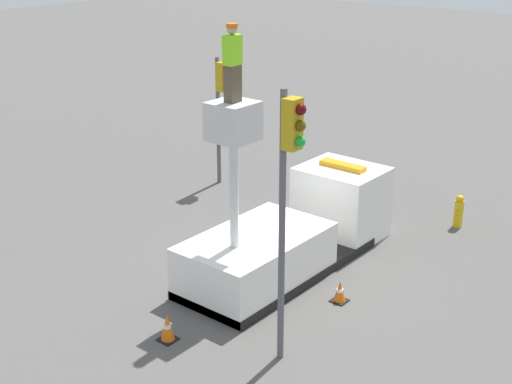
# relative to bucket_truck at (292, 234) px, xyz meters

# --- Properties ---
(ground_plane) EXTENTS (120.00, 120.00, 0.00)m
(ground_plane) POSITION_rel_bucket_truck_xyz_m (-0.55, 0.00, -0.90)
(ground_plane) COLOR #565451
(bucket_truck) EXTENTS (6.97, 2.39, 4.99)m
(bucket_truck) POSITION_rel_bucket_truck_xyz_m (0.00, 0.00, 0.00)
(bucket_truck) COLOR black
(bucket_truck) RESTS_ON ground
(worker) EXTENTS (0.40, 0.26, 1.75)m
(worker) POSITION_rel_bucket_truck_xyz_m (-2.36, 0.00, 4.97)
(worker) COLOR brown
(worker) RESTS_ON bucket_truck
(traffic_light_pole) EXTENTS (0.34, 0.57, 5.89)m
(traffic_light_pole) POSITION_rel_bucket_truck_xyz_m (-3.76, -2.62, 3.25)
(traffic_light_pole) COLOR #515156
(traffic_light_pole) RESTS_ON ground
(traffic_light_across) EXTENTS (0.34, 0.57, 4.51)m
(traffic_light_across) POSITION_rel_bucket_truck_xyz_m (3.62, 5.76, 2.31)
(traffic_light_across) COLOR #515156
(traffic_light_across) RESTS_ON ground
(fire_hydrant) EXTENTS (0.52, 0.28, 1.03)m
(fire_hydrant) POSITION_rel_bucket_truck_xyz_m (5.28, -2.45, -0.39)
(fire_hydrant) COLOR gold
(fire_hydrant) RESTS_ON ground
(traffic_cone_rear) EXTENTS (0.39, 0.39, 0.66)m
(traffic_cone_rear) POSITION_rel_bucket_truck_xyz_m (-4.83, -0.13, -0.58)
(traffic_cone_rear) COLOR black
(traffic_cone_rear) RESTS_ON ground
(traffic_cone_curbside) EXTENTS (0.39, 0.39, 0.56)m
(traffic_cone_curbside) POSITION_rel_bucket_truck_xyz_m (-0.92, -2.16, -0.63)
(traffic_cone_curbside) COLOR black
(traffic_cone_curbside) RESTS_ON ground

